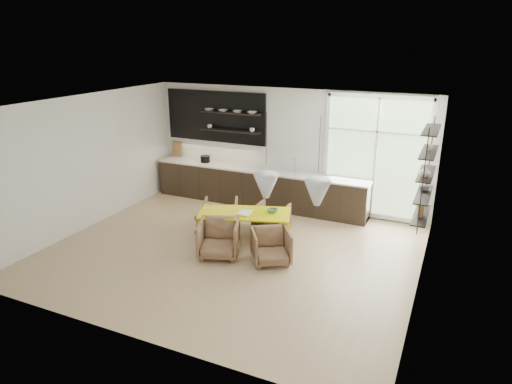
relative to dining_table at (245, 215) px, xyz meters
name	(u,v)px	position (x,y,z in m)	size (l,w,h in m)	color
room	(280,170)	(0.52, 0.61, 0.84)	(7.02, 6.01, 2.91)	tan
kitchen_run	(256,181)	(-0.76, 2.20, -0.03)	(5.54, 0.69, 2.75)	black
right_shelving	(426,177)	(3.30, 0.68, 1.03)	(0.26, 1.22, 1.90)	black
dining_table	(245,215)	(0.00, 0.00, 0.00)	(2.00, 1.35, 0.67)	#CFCD02
armchair_back_left	(221,215)	(-0.78, 0.42, -0.28)	(0.72, 0.75, 0.68)	brown
armchair_back_right	(271,218)	(0.27, 0.76, -0.31)	(0.67, 0.69, 0.62)	brown
armchair_front_left	(219,239)	(-0.21, -0.73, -0.27)	(0.76, 0.78, 0.71)	brown
armchair_front_right	(271,246)	(0.82, -0.57, -0.30)	(0.69, 0.71, 0.64)	brown
wire_stool	(203,225)	(-0.92, -0.14, -0.33)	(0.36, 0.36, 0.46)	black
table_book	(239,212)	(-0.09, -0.06, 0.06)	(0.25, 0.34, 0.03)	white
table_bowl	(273,211)	(0.51, 0.24, 0.08)	(0.21, 0.21, 0.07)	#45734B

